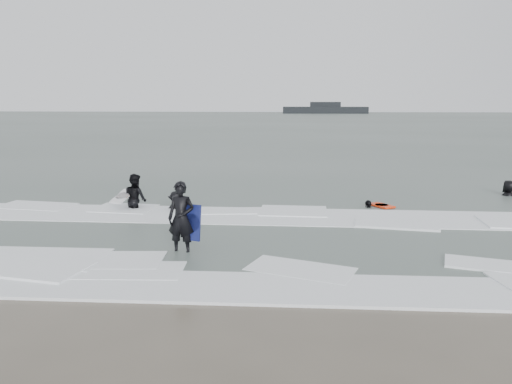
# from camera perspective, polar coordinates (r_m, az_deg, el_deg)

# --- Properties ---
(ground) EXTENTS (320.00, 320.00, 0.00)m
(ground) POSITION_cam_1_polar(r_m,az_deg,el_deg) (11.52, -2.09, -9.93)
(ground) COLOR brown
(ground) RESTS_ON ground
(sea) EXTENTS (320.00, 320.00, 0.00)m
(sea) POSITION_cam_1_polar(r_m,az_deg,el_deg) (90.81, 3.95, 7.94)
(sea) COLOR #47544C
(sea) RESTS_ON ground
(surfer_centre) EXTENTS (0.78, 0.57, 1.97)m
(surfer_centre) POSITION_cam_1_polar(r_m,az_deg,el_deg) (13.45, -8.44, -7.01)
(surfer_centre) COLOR black
(surfer_centre) RESTS_ON ground
(surfer_wading) EXTENTS (1.17, 1.15, 1.90)m
(surfer_wading) POSITION_cam_1_polar(r_m,az_deg,el_deg) (19.09, -13.54, -1.97)
(surfer_wading) COLOR black
(surfer_wading) RESTS_ON ground
(surfer_breaker) EXTENTS (1.09, 0.71, 1.58)m
(surfer_breaker) POSITION_cam_1_polar(r_m,az_deg,el_deg) (18.56, -9.10, -2.15)
(surfer_breaker) COLOR black
(surfer_breaker) RESTS_ON ground
(surfer_right_near) EXTENTS (0.81, 0.91, 1.48)m
(surfer_right_near) POSITION_cam_1_polar(r_m,az_deg,el_deg) (19.18, 12.73, -1.88)
(surfer_right_near) COLOR black
(surfer_right_near) RESTS_ON ground
(surfer_right_far) EXTENTS (1.03, 1.07, 1.84)m
(surfer_right_far) POSITION_cam_1_polar(r_m,az_deg,el_deg) (23.58, 26.86, -0.48)
(surfer_right_far) COLOR black
(surfer_right_far) RESTS_ON ground
(surf_foam) EXTENTS (30.03, 9.06, 0.09)m
(surf_foam) POSITION_cam_1_polar(r_m,az_deg,el_deg) (15.01, -0.41, -4.88)
(surf_foam) COLOR white
(surf_foam) RESTS_ON ground
(bodyboards) EXTENTS (10.40, 6.84, 1.25)m
(bodyboards) POSITION_cam_1_polar(r_m,az_deg,el_deg) (16.75, -2.04, -1.66)
(bodyboards) COLOR #10164C
(bodyboards) RESTS_ON ground
(vessel_horizon) EXTENTS (25.29, 4.52, 3.43)m
(vessel_horizon) POSITION_cam_1_polar(r_m,az_deg,el_deg) (153.34, 7.91, 9.34)
(vessel_horizon) COLOR black
(vessel_horizon) RESTS_ON ground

